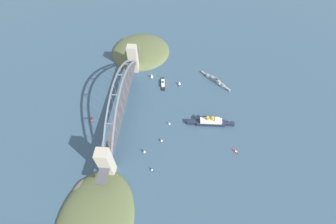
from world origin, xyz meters
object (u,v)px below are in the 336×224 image
harbor_ferry_steamer (163,84)px  small_boat_5 (169,123)px  harbor_arch_bridge (122,101)px  ocean_liner (210,122)px  small_boat_3 (236,151)px  small_boat_2 (144,151)px  small_boat_1 (179,83)px  small_boat_0 (152,169)px  small_boat_4 (162,140)px  naval_cruiser (216,81)px  seaplane_taxiing_near_bridge (91,119)px  small_boat_6 (152,76)px

harbor_ferry_steamer → small_boat_5: bearing=11.3°
harbor_arch_bridge → small_boat_5: 91.18m
ocean_liner → small_boat_5: bearing=-85.3°
small_boat_3 → small_boat_2: bearing=-85.2°
harbor_ferry_steamer → small_boat_3: harbor_ferry_steamer is taller
harbor_ferry_steamer → small_boat_3: bearing=42.3°
ocean_liner → small_boat_1: bearing=-148.1°
small_boat_0 → small_boat_1: bearing=169.9°
ocean_liner → small_boat_4: size_ratio=11.25×
ocean_liner → harbor_ferry_steamer: bearing=-135.1°
small_boat_4 → small_boat_5: (-35.53, 10.19, -0.20)m
naval_cruiser → seaplane_taxiing_near_bridge: (114.65, -226.07, -0.92)m
seaplane_taxiing_near_bridge → small_boat_5: 139.24m
seaplane_taxiing_near_bridge → harbor_arch_bridge: bearing=111.8°
naval_cruiser → small_boat_5: bearing=-37.4°
harbor_ferry_steamer → seaplane_taxiing_near_bridge: harbor_ferry_steamer is taller
harbor_arch_bridge → small_boat_2: bearing=31.3°
harbor_arch_bridge → harbor_ferry_steamer: (-76.48, 64.49, -29.36)m
ocean_liner → small_boat_2: 125.35m
small_boat_4 → seaplane_taxiing_near_bridge: bearing=-105.0°
small_boat_3 → small_boat_5: small_boat_5 is taller
small_boat_5 → harbor_ferry_steamer: bearing=-168.7°
harbor_ferry_steamer → small_boat_6: size_ratio=3.13×
harbor_arch_bridge → small_boat_6: (-94.45, 39.42, -26.36)m
harbor_arch_bridge → small_boat_2: harbor_arch_bridge is taller
small_boat_4 → small_boat_5: size_ratio=1.06×
small_boat_5 → small_boat_6: size_ratio=0.59×
harbor_ferry_steamer → small_boat_0: bearing=-0.2°
ocean_liner → naval_cruiser: (-107.77, 15.02, -2.93)m
harbor_arch_bridge → small_boat_3: 208.54m
small_boat_2 → small_boat_1: bearing=162.6°
naval_cruiser → small_boat_1: bearing=-79.2°
small_boat_2 → small_boat_4: bearing=131.3°
small_boat_2 → harbor_arch_bridge: bearing=-148.7°
naval_cruiser → small_boat_4: 177.96m
small_boat_0 → small_boat_3: (-42.04, 131.10, -2.38)m
naval_cruiser → small_boat_1: 74.74m
small_boat_1 → small_boat_3: (145.51, 97.64, -3.57)m
harbor_arch_bridge → seaplane_taxiing_near_bridge: harbor_arch_bridge is taller
harbor_ferry_steamer → small_boat_3: (143.39, 130.58, -1.67)m
small_boat_0 → small_boat_5: size_ratio=0.96×
naval_cruiser → seaplane_taxiing_near_bridge: naval_cruiser is taller
small_boat_1 → small_boat_3: 175.27m
small_boat_2 → small_boat_0: bearing=28.1°
harbor_ferry_steamer → small_boat_0: size_ratio=5.55×
harbor_arch_bridge → naval_cruiser: 196.41m
harbor_ferry_steamer → small_boat_2: small_boat_2 is taller
seaplane_taxiing_near_bridge → ocean_liner: bearing=91.9°
small_boat_1 → small_boat_3: size_ratio=0.97×
small_boat_1 → small_boat_6: 60.14m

